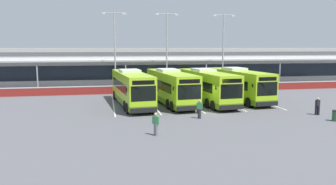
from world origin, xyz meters
TOP-DOWN VIEW (x-y plane):
  - ground_plane at (0.00, 0.00)m, footprint 200.00×200.00m
  - terminal_building at (-0.00, 26.91)m, footprint 70.00×13.00m
  - red_barrier_wall at (0.00, 14.50)m, footprint 60.00×0.40m
  - coach_bus_leftmost at (-6.46, 5.41)m, footprint 3.93×12.34m
  - coach_bus_left_centre at (-2.15, 5.63)m, footprint 3.93×12.34m
  - coach_bus_centre at (1.88, 5.34)m, footprint 3.93×12.34m
  - coach_bus_right_centre at (6.08, 6.48)m, footprint 3.93×12.34m
  - bay_stripe_far_west at (-8.40, 6.00)m, footprint 0.14×13.00m
  - bay_stripe_west at (-4.20, 6.00)m, footprint 0.14×13.00m
  - bay_stripe_mid_west at (0.00, 6.00)m, footprint 0.14×13.00m
  - bay_stripe_centre at (4.20, 6.00)m, footprint 0.14×13.00m
  - bay_stripe_mid_east at (8.40, 6.00)m, footprint 0.14×13.00m
  - pedestrian_with_handbag at (-1.19, -2.44)m, footprint 0.61×0.53m
  - pedestrian_in_dark_coat at (9.91, -3.04)m, footprint 0.54×0.29m
  - pedestrian_child at (-5.80, -7.33)m, footprint 0.46×0.43m
  - lamp_post_west at (-7.78, 17.02)m, footprint 3.24×0.28m
  - lamp_post_centre at (-0.44, 17.02)m, footprint 3.24×0.28m
  - lamp_post_east at (8.11, 17.25)m, footprint 3.24×0.28m
  - litter_bin at (9.79, -5.64)m, footprint 0.54×0.54m

SIDE VIEW (x-z plane):
  - ground_plane at x=0.00m, z-range 0.00..0.00m
  - bay_stripe_far_west at x=-8.40m, z-range 0.00..0.01m
  - bay_stripe_west at x=-4.20m, z-range 0.00..0.01m
  - bay_stripe_mid_west at x=0.00m, z-range 0.00..0.01m
  - bay_stripe_centre at x=4.20m, z-range 0.00..0.01m
  - bay_stripe_mid_east at x=8.40m, z-range 0.00..0.01m
  - litter_bin at x=9.79m, z-range 0.00..0.93m
  - red_barrier_wall at x=0.00m, z-range 0.01..1.10m
  - pedestrian_with_handbag at x=-1.19m, z-range 0.05..1.67m
  - pedestrian_in_dark_coat at x=9.91m, z-range 0.06..1.68m
  - pedestrian_child at x=-5.80m, z-range 0.06..1.68m
  - coach_bus_leftmost at x=-6.46m, z-range -0.10..3.68m
  - coach_bus_left_centre at x=-2.15m, z-range -0.10..3.68m
  - coach_bus_centre at x=1.88m, z-range -0.10..3.68m
  - coach_bus_right_centre at x=6.08m, z-range -0.10..3.68m
  - terminal_building at x=0.00m, z-range 0.01..6.01m
  - lamp_post_west at x=-7.78m, z-range 0.79..11.79m
  - lamp_post_centre at x=-0.44m, z-range 0.79..11.79m
  - lamp_post_east at x=8.11m, z-range 0.79..11.79m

